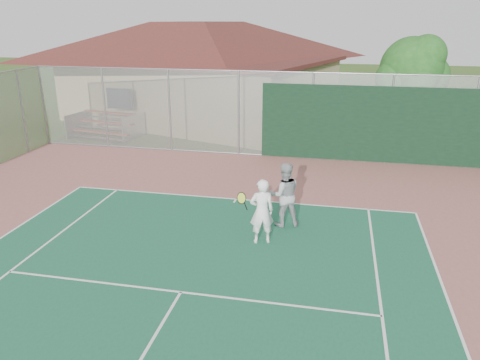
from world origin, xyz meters
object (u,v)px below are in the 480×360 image
clubhouse (199,62)px  player_white_front (261,212)px  tree (413,71)px  bleachers (105,125)px  player_grey_back (284,195)px

clubhouse → player_white_front: size_ratio=9.83×
clubhouse → tree: 11.27m
clubhouse → bleachers: (-3.24, -5.24, -2.60)m
player_grey_back → tree: bearing=-130.7°
clubhouse → tree: size_ratio=3.50×
tree → player_grey_back: tree is taller
player_white_front → tree: bearing=-131.2°
clubhouse → tree: (11.05, -2.18, -0.03)m
tree → player_white_front: size_ratio=2.81×
clubhouse → tree: clubhouse is taller
tree → player_grey_back: size_ratio=2.67×
bleachers → player_grey_back: player_grey_back is taller
player_white_front → clubhouse: bearing=-87.5°
clubhouse → bleachers: size_ratio=5.13×
player_white_front → player_grey_back: player_grey_back is taller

